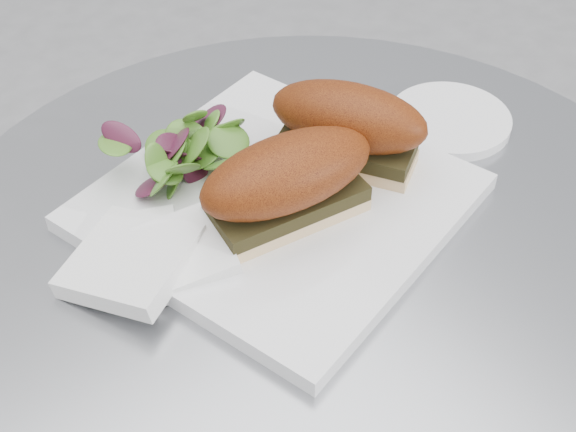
# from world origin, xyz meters

# --- Properties ---
(table) EXTENTS (0.70, 0.70, 0.73)m
(table) POSITION_xyz_m (0.00, 0.00, 0.49)
(table) COLOR #A1A4A8
(table) RESTS_ON ground
(plate) EXTENTS (0.35, 0.35, 0.02)m
(plate) POSITION_xyz_m (0.00, 0.06, 0.74)
(plate) COLOR white
(plate) RESTS_ON table
(sandwich_left) EXTENTS (0.17, 0.09, 0.08)m
(sandwich_left) POSITION_xyz_m (-0.01, 0.03, 0.79)
(sandwich_left) COLOR beige
(sandwich_left) RESTS_ON plate
(sandwich_right) EXTENTS (0.13, 0.16, 0.08)m
(sandwich_right) POSITION_xyz_m (0.08, 0.06, 0.79)
(sandwich_right) COLOR beige
(sandwich_right) RESTS_ON plate
(salad) EXTENTS (0.10, 0.10, 0.05)m
(salad) POSITION_xyz_m (-0.05, 0.15, 0.77)
(salad) COLOR #4C7C28
(salad) RESTS_ON plate
(napkin) EXTENTS (0.15, 0.15, 0.02)m
(napkin) POSITION_xyz_m (-0.12, 0.06, 0.74)
(napkin) COLOR white
(napkin) RESTS_ON table
(saucer) EXTENTS (0.12, 0.12, 0.01)m
(saucer) POSITION_xyz_m (0.22, 0.05, 0.74)
(saucer) COLOR white
(saucer) RESTS_ON table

